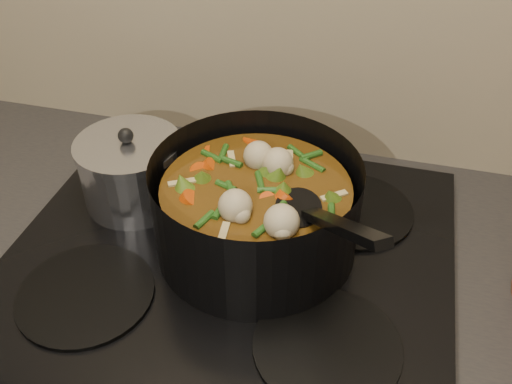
# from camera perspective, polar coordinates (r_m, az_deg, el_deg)

# --- Properties ---
(stovetop) EXTENTS (0.62, 0.54, 0.03)m
(stovetop) POSITION_cam_1_polar(r_m,az_deg,el_deg) (0.83, -2.50, -6.24)
(stovetop) COLOR black
(stovetop) RESTS_ON counter
(stockpot) EXTENTS (0.37, 0.37, 0.21)m
(stockpot) POSITION_cam_1_polar(r_m,az_deg,el_deg) (0.78, 0.03, -1.87)
(stockpot) COLOR black
(stockpot) RESTS_ON stovetop
(saucepan) EXTENTS (0.16, 0.16, 0.13)m
(saucepan) POSITION_cam_1_polar(r_m,az_deg,el_deg) (0.89, -12.33, 2.05)
(saucepan) COLOR silver
(saucepan) RESTS_ON stovetop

